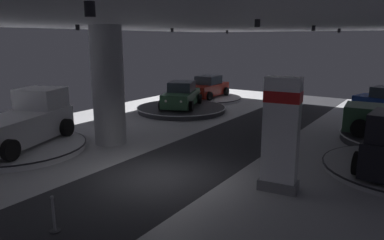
# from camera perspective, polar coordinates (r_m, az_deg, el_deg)

# --- Properties ---
(ground) EXTENTS (24.00, 44.00, 0.06)m
(ground) POSITION_cam_1_polar(r_m,az_deg,el_deg) (13.23, -5.38, -9.05)
(ground) COLOR #B2B2B7
(ceiling_with_spotlights) EXTENTS (24.00, 44.00, 0.39)m
(ceiling_with_spotlights) POSITION_cam_1_polar(r_m,az_deg,el_deg) (12.30, -5.95, 15.83)
(ceiling_with_spotlights) COLOR silver
(column_left) EXTENTS (1.47, 1.47, 5.50)m
(column_left) POSITION_cam_1_polar(r_m,az_deg,el_deg) (17.13, -13.22, 5.32)
(column_left) COLOR #ADADB2
(column_left) RESTS_ON ground
(brand_sign_pylon) EXTENTS (1.34, 0.80, 3.75)m
(brand_sign_pylon) POSITION_cam_1_polar(r_m,az_deg,el_deg) (11.77, 14.00, -2.08)
(brand_sign_pylon) COLOR slate
(brand_sign_pylon) RESTS_ON ground
(display_platform_near_left) EXTENTS (5.68, 5.68, 0.29)m
(display_platform_near_left) POSITION_cam_1_polar(r_m,az_deg,el_deg) (17.68, -25.69, -3.98)
(display_platform_near_left) COLOR silver
(display_platform_near_left) RESTS_ON ground
(pickup_truck_near_left) EXTENTS (3.98, 5.70, 2.30)m
(pickup_truck_near_left) POSITION_cam_1_polar(r_m,az_deg,el_deg) (17.66, -25.35, -0.39)
(pickup_truck_near_left) COLOR silver
(pickup_truck_near_left) RESTS_ON display_platform_near_left
(display_platform_far_left) EXTENTS (6.06, 6.06, 0.34)m
(display_platform_far_left) POSITION_cam_1_polar(r_m,az_deg,el_deg) (24.55, -1.71, 1.79)
(display_platform_far_left) COLOR #333338
(display_platform_far_left) RESTS_ON ground
(display_car_far_left) EXTENTS (3.38, 4.57, 1.71)m
(display_car_far_left) POSITION_cam_1_polar(r_m,az_deg,el_deg) (24.42, -1.70, 3.91)
(display_car_far_left) COLOR #2D5638
(display_car_far_left) RESTS_ON display_platform_far_left
(display_platform_deep_left) EXTENTS (5.48, 5.48, 0.25)m
(display_platform_deep_left) POSITION_cam_1_polar(r_m,az_deg,el_deg) (29.24, 2.47, 3.49)
(display_platform_deep_left) COLOR silver
(display_platform_deep_left) RESTS_ON ground
(display_car_deep_left) EXTENTS (2.37, 4.30, 1.71)m
(display_car_deep_left) POSITION_cam_1_polar(r_m,az_deg,el_deg) (29.14, 2.52, 5.20)
(display_car_deep_left) COLOR maroon
(display_car_deep_left) RESTS_ON display_platform_deep_left
(visitor_walking_near) EXTENTS (0.32, 0.32, 1.59)m
(visitor_walking_near) POSITION_cam_1_polar(r_m,az_deg,el_deg) (22.94, 14.56, 2.42)
(visitor_walking_near) COLOR black
(visitor_walking_near) RESTS_ON ground
(stanchion_a) EXTENTS (0.28, 0.28, 1.01)m
(stanchion_a) POSITION_cam_1_polar(r_m,az_deg,el_deg) (10.19, -21.13, -14.45)
(stanchion_a) COLOR #333338
(stanchion_a) RESTS_ON ground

